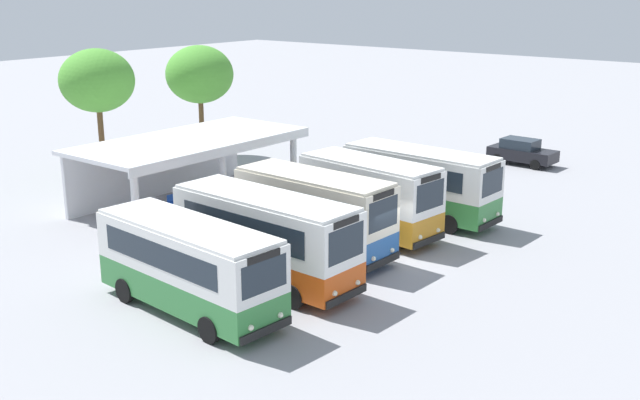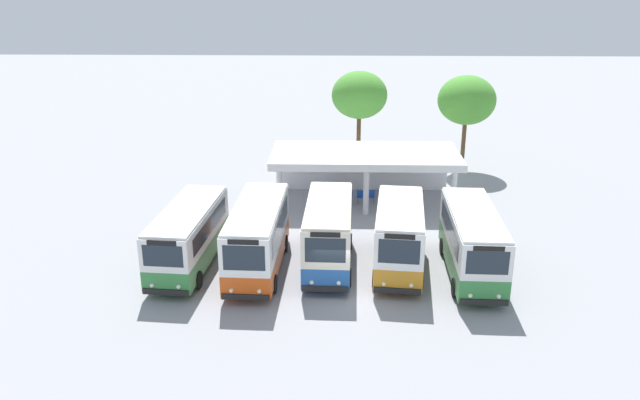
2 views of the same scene
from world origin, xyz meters
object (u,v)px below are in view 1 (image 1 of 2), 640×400
Objects in this scene: city_bus_fourth_amber at (370,194)px; waiting_chair_fourth_seat at (202,192)px; city_bus_nearest_orange at (189,264)px; city_bus_second_in_row at (266,236)px; waiting_chair_middle_seat at (193,195)px; city_bus_fifth_blue at (420,181)px; city_bus_middle_cream at (314,211)px; waiting_chair_end_by_column at (172,201)px; parked_car_flank at (522,151)px; waiting_chair_second_from_end at (183,198)px.

city_bus_fourth_amber reaches higher than waiting_chair_fourth_seat.
city_bus_nearest_orange is 0.99× the size of city_bus_second_in_row.
city_bus_nearest_orange is at bearing -132.98° from waiting_chair_middle_seat.
city_bus_fifth_blue is 11.65m from waiting_chair_middle_seat.
city_bus_nearest_orange is at bearing 177.79° from city_bus_fifth_blue.
city_bus_fourth_amber is at bearing -5.12° from city_bus_middle_cream.
city_bus_fourth_amber is 3.61m from city_bus_fifth_blue.
city_bus_middle_cream is at bearing -101.67° from waiting_chair_middle_seat.
city_bus_second_in_row is 1.10× the size of city_bus_middle_cream.
waiting_chair_end_by_column is at bearing 67.76° from city_bus_second_in_row.
waiting_chair_end_by_column is at bearing 51.71° from city_bus_nearest_orange.
waiting_chair_middle_seat is (-19.02, 9.48, -0.30)m from parked_car_flank.
parked_car_flank is at bearing 1.36° from city_bus_fourth_amber.
city_bus_nearest_orange is 12.94m from waiting_chair_second_from_end.
city_bus_second_in_row is 9.21× the size of waiting_chair_end_by_column.
waiting_chair_fourth_seat is (9.86, 9.87, -1.25)m from city_bus_nearest_orange.
city_bus_nearest_orange is at bearing 179.52° from city_bus_fourth_amber.
waiting_chair_second_from_end is at bearing 154.48° from parked_car_flank.
waiting_chair_end_by_column is (-6.64, 10.28, -1.34)m from city_bus_fifth_blue.
waiting_chair_second_from_end is (0.73, 0.03, 0.00)m from waiting_chair_end_by_column.
city_bus_middle_cream is 8.36× the size of waiting_chair_fourth_seat.
city_bus_second_in_row is 9.21× the size of waiting_chair_fourth_seat.
city_bus_middle_cream is 1.72× the size of parked_car_flank.
city_bus_middle_cream reaches higher than city_bus_nearest_orange.
city_bus_fifth_blue is at bearing -60.16° from waiting_chair_second_from_end.
waiting_chair_end_by_column is at bearing -176.98° from waiting_chair_middle_seat.
city_bus_middle_cream is 8.36× the size of waiting_chair_end_by_column.
city_bus_fifth_blue is at bearing -6.24° from city_bus_middle_cream.
parked_car_flank is at bearing 0.26° from city_bus_middle_cream.
city_bus_fifth_blue is 1.87× the size of parked_car_flank.
parked_car_flank is at bearing -24.66° from waiting_chair_end_by_column.
city_bus_fourth_amber is 10.21m from waiting_chair_second_from_end.
city_bus_middle_cream reaches higher than waiting_chair_second_from_end.
city_bus_fourth_amber is 10.37m from waiting_chair_end_by_column.
city_bus_nearest_orange is 9.12× the size of waiting_chair_middle_seat.
waiting_chair_middle_seat is (0.73, 0.05, 0.00)m from waiting_chair_second_from_end.
waiting_chair_end_by_column is 0.73m from waiting_chair_second_from_end.
waiting_chair_middle_seat and waiting_chair_fourth_seat have the same top height.
waiting_chair_middle_seat is (-1.60, 9.89, -1.38)m from city_bus_fourth_amber.
parked_car_flank reaches higher than waiting_chair_fourth_seat.
city_bus_nearest_orange is at bearing -178.15° from city_bus_middle_cream.
city_bus_fifth_blue is (3.58, -0.46, -0.04)m from city_bus_fourth_amber.
city_bus_fourth_amber is 8.02× the size of waiting_chair_fourth_seat.
city_bus_nearest_orange reaches higher than waiting_chair_end_by_column.
city_bus_nearest_orange is at bearing 175.28° from city_bus_second_in_row.
city_bus_second_in_row is 7.16m from city_bus_fourth_amber.
city_bus_nearest_orange is 7.16m from city_bus_middle_cream.
waiting_chair_end_by_column is 1.00× the size of waiting_chair_second_from_end.
waiting_chair_end_by_column is at bearing 155.34° from parked_car_flank.
city_bus_middle_cream is at bearing -93.13° from waiting_chair_end_by_column.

